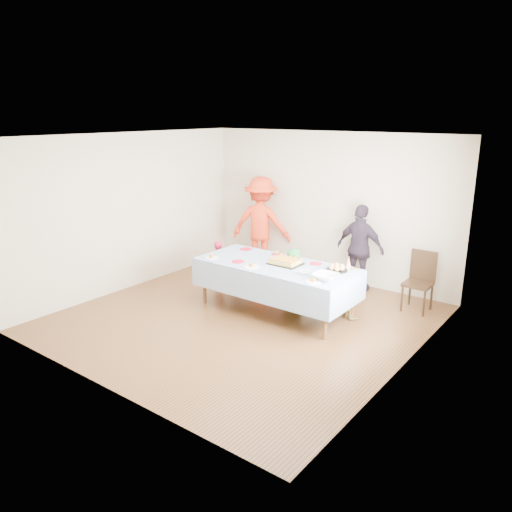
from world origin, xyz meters
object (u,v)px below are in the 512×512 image
(party_table, at_px, (276,267))
(birthday_cake, at_px, (285,262))
(dining_chair, at_px, (420,278))
(adult_left, at_px, (261,223))

(party_table, xyz_separation_m, birthday_cake, (0.12, 0.08, 0.10))
(birthday_cake, distance_m, dining_chair, 2.15)
(party_table, relative_size, birthday_cake, 5.17)
(adult_left, bearing_deg, dining_chair, 158.39)
(adult_left, bearing_deg, birthday_cake, 118.23)
(dining_chair, height_order, adult_left, adult_left)
(party_table, xyz_separation_m, adult_left, (-1.53, 1.68, 0.19))
(birthday_cake, bearing_deg, adult_left, 135.99)
(party_table, bearing_deg, birthday_cake, 34.20)
(dining_chair, distance_m, adult_left, 3.31)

